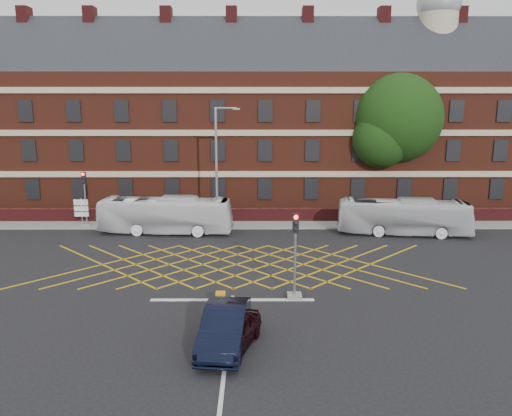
{
  "coord_description": "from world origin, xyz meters",
  "views": [
    {
      "loc": [
        1.09,
        -26.42,
        9.4
      ],
      "look_at": [
        1.18,
        1.5,
        3.55
      ],
      "focal_mm": 35.0,
      "sensor_mm": 36.0,
      "label": 1
    }
  ],
  "objects_px": {
    "traffic_light_far": "(86,204)",
    "direction_signs": "(81,209)",
    "car_maroon": "(232,333)",
    "deciduous_tree": "(397,124)",
    "utility_cabinet": "(221,301)",
    "bus_left": "(165,215)",
    "traffic_light_near": "(295,264)",
    "car_navy": "(225,327)",
    "bus_right": "(404,217)",
    "street_lamp": "(218,190)"
  },
  "relations": [
    {
      "from": "traffic_light_far",
      "to": "bus_right",
      "type": "bearing_deg",
      "value": -6.17
    },
    {
      "from": "bus_right",
      "to": "car_navy",
      "type": "xyz_separation_m",
      "value": [
        -12.07,
        -17.14,
        -0.54
      ]
    },
    {
      "from": "bus_left",
      "to": "street_lamp",
      "type": "xyz_separation_m",
      "value": [
        3.85,
        0.55,
        1.8
      ]
    },
    {
      "from": "car_maroon",
      "to": "traffic_light_far",
      "type": "bearing_deg",
      "value": 138.83
    },
    {
      "from": "traffic_light_near",
      "to": "traffic_light_far",
      "type": "relative_size",
      "value": 1.0
    },
    {
      "from": "deciduous_tree",
      "to": "utility_cabinet",
      "type": "relative_size",
      "value": 14.0
    },
    {
      "from": "deciduous_tree",
      "to": "utility_cabinet",
      "type": "bearing_deg",
      "value": -122.94
    },
    {
      "from": "car_navy",
      "to": "direction_signs",
      "type": "height_order",
      "value": "direction_signs"
    },
    {
      "from": "bus_left",
      "to": "traffic_light_far",
      "type": "relative_size",
      "value": 2.29
    },
    {
      "from": "bus_right",
      "to": "car_maroon",
      "type": "xyz_separation_m",
      "value": [
        -11.77,
        -17.4,
        -0.68
      ]
    },
    {
      "from": "bus_left",
      "to": "deciduous_tree",
      "type": "height_order",
      "value": "deciduous_tree"
    },
    {
      "from": "traffic_light_near",
      "to": "car_maroon",
      "type": "bearing_deg",
      "value": -118.87
    },
    {
      "from": "deciduous_tree",
      "to": "direction_signs",
      "type": "height_order",
      "value": "deciduous_tree"
    },
    {
      "from": "traffic_light_far",
      "to": "utility_cabinet",
      "type": "distance_m",
      "value": 20.0
    },
    {
      "from": "bus_left",
      "to": "traffic_light_near",
      "type": "distance_m",
      "value": 15.29
    },
    {
      "from": "traffic_light_far",
      "to": "direction_signs",
      "type": "relative_size",
      "value": 1.94
    },
    {
      "from": "deciduous_tree",
      "to": "traffic_light_near",
      "type": "xyz_separation_m",
      "value": [
        -10.15,
        -19.71,
        -5.9
      ]
    },
    {
      "from": "utility_cabinet",
      "to": "deciduous_tree",
      "type": "bearing_deg",
      "value": 57.06
    },
    {
      "from": "deciduous_tree",
      "to": "traffic_light_far",
      "type": "height_order",
      "value": "deciduous_tree"
    },
    {
      "from": "car_maroon",
      "to": "deciduous_tree",
      "type": "xyz_separation_m",
      "value": [
        13.0,
        24.88,
        7.02
      ]
    },
    {
      "from": "deciduous_tree",
      "to": "street_lamp",
      "type": "distance_m",
      "value": 16.81
    },
    {
      "from": "traffic_light_near",
      "to": "utility_cabinet",
      "type": "bearing_deg",
      "value": -157.98
    },
    {
      "from": "deciduous_tree",
      "to": "utility_cabinet",
      "type": "xyz_separation_m",
      "value": [
        -13.7,
        -21.14,
        -7.24
      ]
    },
    {
      "from": "traffic_light_far",
      "to": "bus_left",
      "type": "bearing_deg",
      "value": -18.12
    },
    {
      "from": "bus_right",
      "to": "car_maroon",
      "type": "height_order",
      "value": "bus_right"
    },
    {
      "from": "bus_right",
      "to": "street_lamp",
      "type": "height_order",
      "value": "street_lamp"
    },
    {
      "from": "traffic_light_near",
      "to": "utility_cabinet",
      "type": "distance_m",
      "value": 4.05
    },
    {
      "from": "car_maroon",
      "to": "traffic_light_near",
      "type": "xyz_separation_m",
      "value": [
        2.85,
        5.17,
        1.12
      ]
    },
    {
      "from": "direction_signs",
      "to": "utility_cabinet",
      "type": "relative_size",
      "value": 2.57
    },
    {
      "from": "car_maroon",
      "to": "utility_cabinet",
      "type": "height_order",
      "value": "car_maroon"
    },
    {
      "from": "direction_signs",
      "to": "car_navy",
      "type": "bearing_deg",
      "value": -58.02
    },
    {
      "from": "car_maroon",
      "to": "street_lamp",
      "type": "bearing_deg",
      "value": 113.05
    },
    {
      "from": "bus_left",
      "to": "car_maroon",
      "type": "bearing_deg",
      "value": -158.02
    },
    {
      "from": "car_navy",
      "to": "utility_cabinet",
      "type": "bearing_deg",
      "value": 101.41
    },
    {
      "from": "deciduous_tree",
      "to": "direction_signs",
      "type": "xyz_separation_m",
      "value": [
        -25.62,
        -4.88,
        -6.29
      ]
    },
    {
      "from": "bus_left",
      "to": "deciduous_tree",
      "type": "xyz_separation_m",
      "value": [
        18.69,
        7.03,
        6.31
      ]
    },
    {
      "from": "bus_left",
      "to": "car_navy",
      "type": "distance_m",
      "value": 18.41
    },
    {
      "from": "traffic_light_far",
      "to": "direction_signs",
      "type": "distance_m",
      "value": 0.53
    },
    {
      "from": "bus_right",
      "to": "direction_signs",
      "type": "height_order",
      "value": "bus_right"
    },
    {
      "from": "street_lamp",
      "to": "direction_signs",
      "type": "height_order",
      "value": "street_lamp"
    },
    {
      "from": "direction_signs",
      "to": "traffic_light_far",
      "type": "bearing_deg",
      "value": 0.73
    },
    {
      "from": "traffic_light_near",
      "to": "traffic_light_far",
      "type": "distance_m",
      "value": 21.17
    },
    {
      "from": "bus_right",
      "to": "deciduous_tree",
      "type": "xyz_separation_m",
      "value": [
        1.24,
        7.48,
        6.35
      ]
    },
    {
      "from": "bus_right",
      "to": "deciduous_tree",
      "type": "relative_size",
      "value": 0.79
    },
    {
      "from": "traffic_light_near",
      "to": "street_lamp",
      "type": "distance_m",
      "value": 14.1
    },
    {
      "from": "street_lamp",
      "to": "utility_cabinet",
      "type": "distance_m",
      "value": 14.96
    },
    {
      "from": "car_navy",
      "to": "car_maroon",
      "type": "relative_size",
      "value": 1.25
    },
    {
      "from": "direction_signs",
      "to": "utility_cabinet",
      "type": "xyz_separation_m",
      "value": [
        11.92,
        -16.26,
        -0.95
      ]
    },
    {
      "from": "car_navy",
      "to": "deciduous_tree",
      "type": "bearing_deg",
      "value": 66.51
    },
    {
      "from": "bus_left",
      "to": "utility_cabinet",
      "type": "height_order",
      "value": "bus_left"
    }
  ]
}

